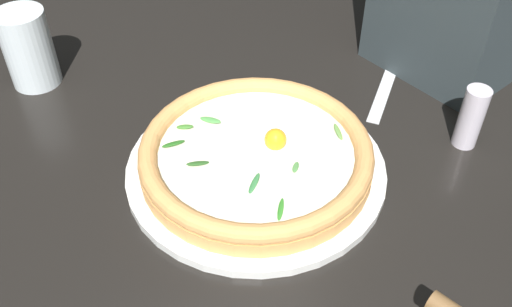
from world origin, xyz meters
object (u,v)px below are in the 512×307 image
object	(u,v)px
pepper_shaker	(471,117)
pizza	(256,154)
table_knife	(394,63)
drinking_glass	(30,53)

from	to	relation	value
pepper_shaker	pizza	bearing A→B (deg)	155.25
table_knife	drinking_glass	world-z (taller)	drinking_glass
drinking_glass	pepper_shaker	world-z (taller)	drinking_glass
table_knife	drinking_glass	distance (m)	0.56
table_knife	pepper_shaker	size ratio (longest dim) A/B	2.37
pizza	table_knife	xyz separation A→B (m)	(0.32, 0.07, -0.03)
pepper_shaker	table_knife	bearing A→B (deg)	72.04
pizza	table_knife	bearing A→B (deg)	11.92
table_knife	pepper_shaker	xyz separation A→B (m)	(-0.06, -0.19, 0.04)
drinking_glass	pepper_shaker	bearing A→B (deg)	-49.11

